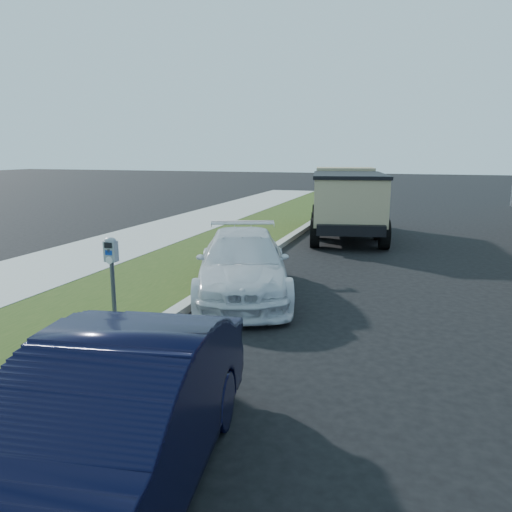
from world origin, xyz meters
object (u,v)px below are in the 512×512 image
(navy_sedan, at_px, (109,427))
(parking_meter, at_px, (112,263))
(white_wagon, at_px, (243,263))
(dump_truck, at_px, (346,199))

(navy_sedan, bearing_deg, parking_meter, 114.21)
(parking_meter, xyz_separation_m, white_wagon, (1.10, 2.91, -0.55))
(white_wagon, relative_size, dump_truck, 0.72)
(white_wagon, xyz_separation_m, navy_sedan, (1.04, -6.18, 0.04))
(parking_meter, distance_m, dump_truck, 10.96)
(parking_meter, bearing_deg, dump_truck, 76.94)
(parking_meter, height_order, dump_truck, dump_truck)
(white_wagon, bearing_deg, parking_meter, -130.22)
(parking_meter, bearing_deg, white_wagon, 66.99)
(parking_meter, relative_size, navy_sedan, 0.35)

